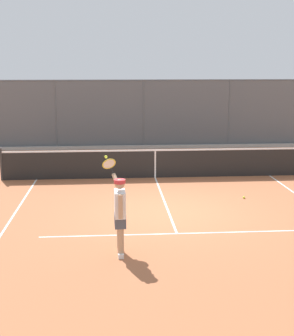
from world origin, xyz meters
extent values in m
plane|color=#A8603D|center=(0.00, 0.00, 0.00)|extent=(60.00, 60.00, 0.00)
cube|color=white|center=(0.00, 1.61, 0.00)|extent=(6.15, 0.05, 0.01)
cube|color=white|center=(3.94, 1.12, 0.00)|extent=(0.05, 9.90, 0.01)
cube|color=white|center=(0.00, -1.11, 0.00)|extent=(0.05, 5.45, 0.01)
cylinder|color=#565B60|center=(-3.90, -9.66, 1.53)|extent=(0.07, 0.07, 3.07)
cylinder|color=#565B60|center=(0.00, -9.66, 1.53)|extent=(0.07, 0.07, 3.07)
cylinder|color=#565B60|center=(3.90, -9.66, 1.53)|extent=(0.07, 0.07, 3.07)
cylinder|color=#565B60|center=(0.00, -9.66, 3.03)|extent=(15.60, 0.05, 0.05)
cube|color=#565B60|center=(0.00, -9.66, 1.53)|extent=(15.60, 0.02, 3.07)
cube|color=#235B2D|center=(0.00, -10.31, 1.47)|extent=(18.60, 0.90, 2.93)
cube|color=#ADADA8|center=(0.00, -9.48, 0.07)|extent=(16.60, 0.18, 0.15)
cylinder|color=#2D2D2D|center=(5.05, -3.83, 0.54)|extent=(0.09, 0.09, 1.07)
cube|color=black|center=(0.00, -3.83, 0.46)|extent=(10.02, 0.02, 0.91)
cube|color=white|center=(0.00, -3.83, 0.94)|extent=(10.02, 0.04, 0.05)
cube|color=white|center=(0.00, -3.83, 0.46)|extent=(0.05, 0.04, 0.91)
cube|color=silver|center=(1.29, 2.83, 0.04)|extent=(0.12, 0.26, 0.09)
cylinder|color=tan|center=(1.29, 2.83, 0.45)|extent=(0.13, 0.13, 0.71)
cube|color=silver|center=(1.29, 2.59, 0.04)|extent=(0.12, 0.26, 0.09)
cylinder|color=tan|center=(1.29, 2.59, 0.45)|extent=(0.13, 0.13, 0.71)
cube|color=#474C56|center=(1.29, 2.71, 0.72)|extent=(0.23, 0.38, 0.26)
cube|color=white|center=(1.29, 2.71, 1.06)|extent=(0.22, 0.44, 0.52)
cylinder|color=tan|center=(1.28, 2.98, 1.08)|extent=(0.08, 0.08, 0.47)
cylinder|color=tan|center=(1.35, 2.29, 1.42)|extent=(0.20, 0.36, 0.27)
sphere|color=tan|center=(1.29, 2.71, 1.46)|extent=(0.20, 0.20, 0.20)
cylinder|color=red|center=(1.29, 2.71, 1.51)|extent=(0.23, 0.23, 0.07)
cube|color=red|center=(1.29, 2.60, 1.48)|extent=(0.17, 0.18, 0.02)
cylinder|color=black|center=(1.43, 2.08, 1.57)|extent=(0.09, 0.17, 0.13)
torus|color=gold|center=(1.50, 1.90, 1.69)|extent=(0.34, 0.27, 0.26)
cylinder|color=silver|center=(1.50, 1.90, 1.69)|extent=(0.28, 0.22, 0.21)
sphere|color=#CCDB33|center=(1.56, 1.73, 1.81)|extent=(0.07, 0.07, 0.07)
sphere|color=#CCDB33|center=(-2.29, -1.10, 0.03)|extent=(0.07, 0.07, 0.07)
camera|label=1|loc=(1.42, 11.70, 3.74)|focal=50.95mm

